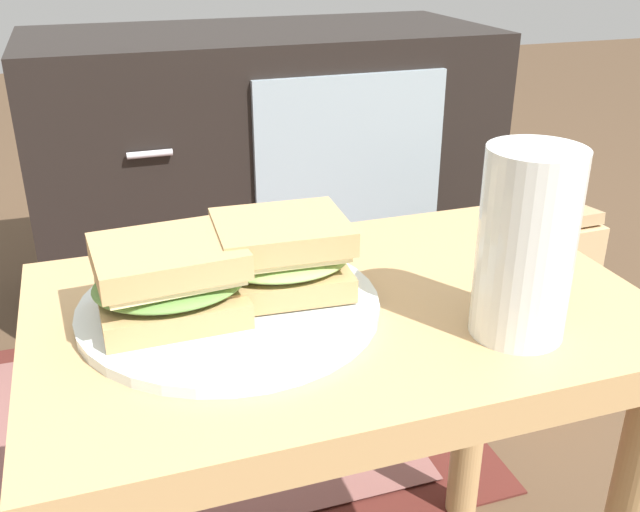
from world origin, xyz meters
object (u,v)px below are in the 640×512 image
sandwich_front (170,280)px  paper_bag (526,300)px  tv_cabinet (264,165)px  sandwich_back (282,254)px  plate (230,306)px  beer_glass (525,248)px

sandwich_front → paper_bag: (0.66, 0.40, -0.34)m
tv_cabinet → sandwich_back: tv_cabinet is taller
tv_cabinet → plate: bearing=-106.0°
tv_cabinet → sandwich_back: 0.97m
sandwich_front → sandwich_back: sandwich_back is taller
plate → sandwich_back: 0.07m
sandwich_back → beer_glass: (0.17, -0.12, 0.03)m
tv_cabinet → beer_glass: beer_glass is taller
sandwich_back → paper_bag: 0.76m
plate → paper_bag: size_ratio=0.79×
sandwich_front → paper_bag: sandwich_front is taller
sandwich_back → paper_bag: size_ratio=0.39×
plate → sandwich_back: sandwich_back is taller
sandwich_back → paper_bag: (0.55, 0.39, -0.34)m
plate → paper_bag: (0.61, 0.39, -0.30)m
tv_cabinet → sandwich_back: size_ratio=7.28×
tv_cabinet → paper_bag: 0.65m
plate → sandwich_front: size_ratio=2.03×
sandwich_front → sandwich_back: size_ratio=1.00×
plate → beer_glass: bearing=-26.9°
sandwich_front → paper_bag: size_ratio=0.39×
sandwich_back → sandwich_front: bearing=-171.7°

